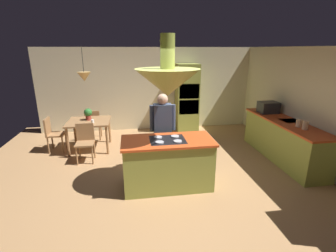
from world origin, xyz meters
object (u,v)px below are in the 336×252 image
object	(u,v)px
kitchen_island	(168,163)
chair_facing_island	(85,140)
dining_table	(89,125)
chair_at_corner	(53,132)
person_at_island	(163,128)
canister_sugar	(299,123)
canister_flour	(305,125)
oven_tower	(187,98)
chair_by_back_wall	(93,123)
cup_on_table	(93,121)
potted_plant_on_table	(88,114)
microwave_on_counter	(268,107)

from	to	relation	value
kitchen_island	chair_facing_island	distance (m)	2.21
dining_table	chair_at_corner	world-z (taller)	chair_at_corner
person_at_island	canister_sugar	size ratio (longest dim) A/B	10.37
canister_flour	canister_sugar	bearing A→B (deg)	90.00
oven_tower	chair_at_corner	xyz separation A→B (m)	(-3.70, -1.14, -0.53)
chair_by_back_wall	cup_on_table	bearing A→B (deg)	98.09
chair_at_corner	potted_plant_on_table	size ratio (longest dim) A/B	2.90
dining_table	oven_tower	bearing A→B (deg)	22.21
chair_by_back_wall	cup_on_table	world-z (taller)	chair_by_back_wall
chair_at_corner	canister_flour	bearing A→B (deg)	-109.62
chair_facing_island	chair_by_back_wall	distance (m)	1.38
oven_tower	cup_on_table	distance (m)	3.01
chair_facing_island	chair_by_back_wall	xyz separation A→B (m)	(0.00, 1.38, 0.00)
chair_at_corner	cup_on_table	bearing A→B (deg)	-102.84
cup_on_table	canister_flour	size ratio (longest dim) A/B	0.52
canister_sugar	cup_on_table	bearing A→B (deg)	160.94
potted_plant_on_table	microwave_on_counter	world-z (taller)	microwave_on_counter
chair_facing_island	chair_at_corner	xyz separation A→B (m)	(-0.90, 0.69, 0.00)
chair_by_back_wall	canister_sugar	bearing A→B (deg)	151.66
canister_sugar	canister_flour	bearing A→B (deg)	-90.00
oven_tower	chair_at_corner	size ratio (longest dim) A/B	2.38
canister_sugar	potted_plant_on_table	bearing A→B (deg)	157.99
kitchen_island	cup_on_table	size ratio (longest dim) A/B	18.48
potted_plant_on_table	microwave_on_counter	size ratio (longest dim) A/B	0.65
microwave_on_counter	dining_table	bearing A→B (deg)	173.29
chair_by_back_wall	dining_table	bearing A→B (deg)	90.00
kitchen_island	oven_tower	size ratio (longest dim) A/B	0.80
chair_facing_island	cup_on_table	xyz separation A→B (m)	(0.13, 0.46, 0.30)
oven_tower	canister_sugar	world-z (taller)	oven_tower
kitchen_island	person_at_island	distance (m)	0.82
kitchen_island	potted_plant_on_table	size ratio (longest dim) A/B	5.54
chair_by_back_wall	chair_at_corner	bearing A→B (deg)	37.56
kitchen_island	canister_flour	xyz separation A→B (m)	(2.84, 0.16, 0.55)
kitchen_island	oven_tower	bearing A→B (deg)	71.26
oven_tower	dining_table	distance (m)	3.05
chair_at_corner	cup_on_table	size ratio (longest dim) A/B	9.67
canister_sugar	dining_table	bearing A→B (deg)	158.83
microwave_on_counter	canister_flour	bearing A→B (deg)	-90.00
microwave_on_counter	chair_at_corner	bearing A→B (deg)	174.39
dining_table	microwave_on_counter	xyz separation A→B (m)	(4.54, -0.53, 0.41)
person_at_island	chair_facing_island	distance (m)	1.91
kitchen_island	oven_tower	world-z (taller)	oven_tower
canister_flour	canister_sugar	distance (m)	0.18
person_at_island	chair_facing_island	bearing A→B (deg)	156.60
microwave_on_counter	chair_by_back_wall	bearing A→B (deg)	164.90
oven_tower	canister_sugar	xyz separation A→B (m)	(1.74, -2.90, -0.03)
kitchen_island	canister_flour	distance (m)	2.90
person_at_island	dining_table	bearing A→B (deg)	140.01
kitchen_island	person_at_island	bearing A→B (deg)	89.84
dining_table	chair_by_back_wall	xyz separation A→B (m)	(0.00, 0.69, -0.16)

